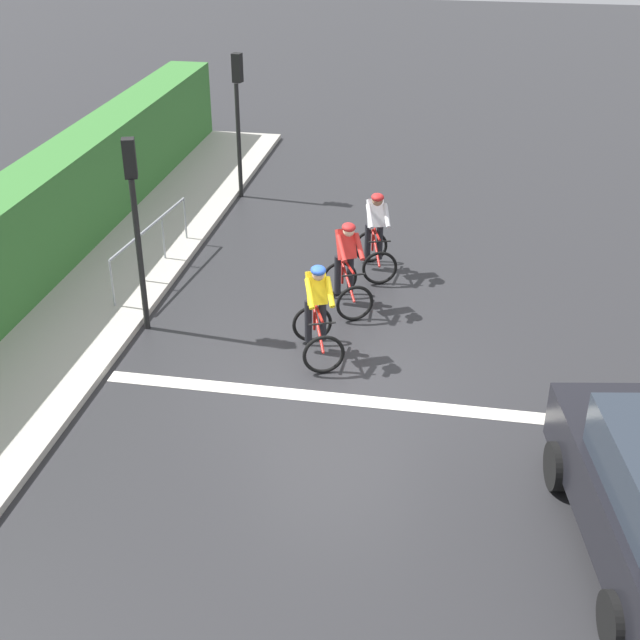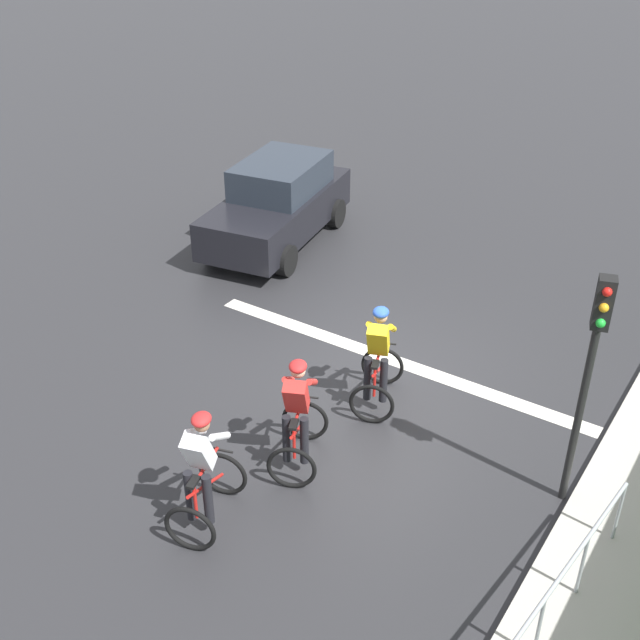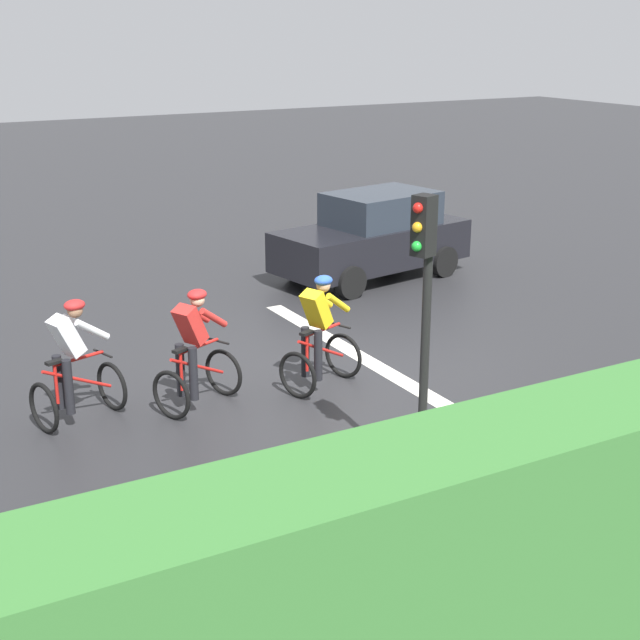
{
  "view_description": "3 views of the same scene",
  "coord_description": "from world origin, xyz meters",
  "px_view_note": "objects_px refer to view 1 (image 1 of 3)",
  "views": [
    {
      "loc": [
        1.76,
        -11.18,
        7.27
      ],
      "look_at": [
        -0.28,
        0.38,
        0.86
      ],
      "focal_mm": 48.15,
      "sensor_mm": 36.0,
      "label": 1
    },
    {
      "loc": [
        -5.13,
        9.44,
        7.47
      ],
      "look_at": [
        0.62,
        0.77,
        1.2
      ],
      "focal_mm": 44.82,
      "sensor_mm": 36.0,
      "label": 2
    },
    {
      "loc": [
        -11.04,
        6.67,
        5.01
      ],
      "look_at": [
        0.44,
        0.25,
        0.72
      ],
      "focal_mm": 51.19,
      "sensor_mm": 36.0,
      "label": 3
    }
  ],
  "objects_px": {
    "cyclist_mid": "(317,313)",
    "pedestrian_railing_kerbside": "(151,238)",
    "cyclist_second": "(347,267)",
    "traffic_light_far_junction": "(238,104)",
    "cyclist_lead": "(375,234)",
    "traffic_light_near_crossing": "(135,206)"
  },
  "relations": [
    {
      "from": "cyclist_mid",
      "to": "pedestrian_railing_kerbside",
      "type": "distance_m",
      "value": 4.45
    },
    {
      "from": "cyclist_second",
      "to": "traffic_light_far_junction",
      "type": "height_order",
      "value": "traffic_light_far_junction"
    },
    {
      "from": "traffic_light_far_junction",
      "to": "pedestrian_railing_kerbside",
      "type": "distance_m",
      "value": 4.83
    },
    {
      "from": "cyclist_lead",
      "to": "pedestrian_railing_kerbside",
      "type": "bearing_deg",
      "value": -168.38
    },
    {
      "from": "cyclist_mid",
      "to": "pedestrian_railing_kerbside",
      "type": "bearing_deg",
      "value": 146.19
    },
    {
      "from": "cyclist_mid",
      "to": "cyclist_lead",
      "type": "bearing_deg",
      "value": 80.86
    },
    {
      "from": "cyclist_second",
      "to": "cyclist_lead",
      "type": "bearing_deg",
      "value": 77.88
    },
    {
      "from": "cyclist_mid",
      "to": "traffic_light_far_junction",
      "type": "height_order",
      "value": "traffic_light_far_junction"
    },
    {
      "from": "cyclist_lead",
      "to": "cyclist_second",
      "type": "bearing_deg",
      "value": -102.12
    },
    {
      "from": "cyclist_second",
      "to": "traffic_light_near_crossing",
      "type": "xyz_separation_m",
      "value": [
        -3.3,
        -1.34,
        1.43
      ]
    },
    {
      "from": "cyclist_mid",
      "to": "traffic_light_near_crossing",
      "type": "height_order",
      "value": "traffic_light_near_crossing"
    },
    {
      "from": "cyclist_mid",
      "to": "traffic_light_far_junction",
      "type": "distance_m",
      "value": 7.84
    },
    {
      "from": "cyclist_lead",
      "to": "traffic_light_near_crossing",
      "type": "bearing_deg",
      "value": -141.52
    },
    {
      "from": "cyclist_lead",
      "to": "cyclist_mid",
      "type": "height_order",
      "value": "same"
    },
    {
      "from": "cyclist_lead",
      "to": "pedestrian_railing_kerbside",
      "type": "relative_size",
      "value": 0.52
    },
    {
      "from": "cyclist_lead",
      "to": "traffic_light_near_crossing",
      "type": "xyz_separation_m",
      "value": [
        -3.63,
        -2.89,
        1.43
      ]
    },
    {
      "from": "pedestrian_railing_kerbside",
      "to": "traffic_light_far_junction",
      "type": "bearing_deg",
      "value": 82.65
    },
    {
      "from": "traffic_light_near_crossing",
      "to": "pedestrian_railing_kerbside",
      "type": "distance_m",
      "value": 2.55
    },
    {
      "from": "cyclist_mid",
      "to": "pedestrian_railing_kerbside",
      "type": "xyz_separation_m",
      "value": [
        -3.7,
        2.48,
        -0.02
      ]
    },
    {
      "from": "traffic_light_near_crossing",
      "to": "pedestrian_railing_kerbside",
      "type": "bearing_deg",
      "value": 106.64
    },
    {
      "from": "traffic_light_far_junction",
      "to": "traffic_light_near_crossing",
      "type": "bearing_deg",
      "value": -89.89
    },
    {
      "from": "traffic_light_near_crossing",
      "to": "pedestrian_railing_kerbside",
      "type": "relative_size",
      "value": 1.04
    }
  ]
}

